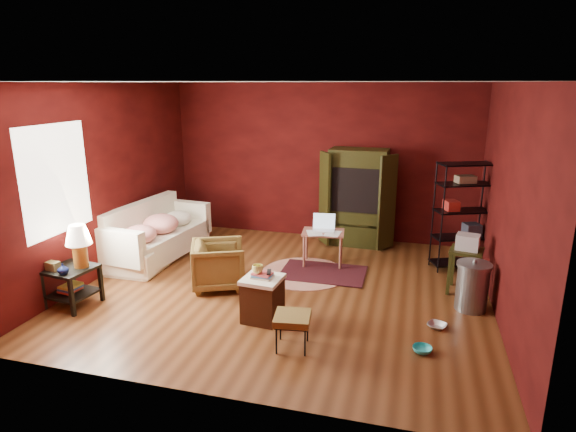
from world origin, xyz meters
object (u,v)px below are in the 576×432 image
(armchair, at_px, (219,262))
(side_table, at_px, (75,258))
(wire_shelving, at_px, (463,212))
(tv_armoire, at_px, (357,196))
(hamper, at_px, (263,298))
(sofa, at_px, (156,236))
(laptop_desk, at_px, (323,235))

(armchair, relative_size, side_table, 0.67)
(armchair, distance_m, wire_shelving, 3.74)
(armchair, distance_m, side_table, 1.85)
(side_table, xyz_separation_m, tv_armoire, (3.15, 3.38, 0.24))
(side_table, height_order, hamper, side_table)
(tv_armoire, bearing_deg, armchair, -122.39)
(armchair, bearing_deg, wire_shelving, -87.23)
(sofa, xyz_separation_m, hamper, (2.35, -1.60, -0.09))
(armchair, height_order, laptop_desk, laptop_desk)
(hamper, xyz_separation_m, tv_armoire, (0.72, 3.16, 0.60))
(side_table, bearing_deg, tv_armoire, 46.99)
(side_table, height_order, laptop_desk, side_table)
(tv_armoire, bearing_deg, laptop_desk, -105.97)
(armchair, height_order, side_table, side_table)
(hamper, height_order, wire_shelving, wire_shelving)
(sofa, xyz_separation_m, armchair, (1.45, -0.82, -0.02))
(laptop_desk, height_order, wire_shelving, wire_shelving)
(side_table, bearing_deg, laptop_desk, 38.65)
(sofa, relative_size, tv_armoire, 1.15)
(sofa, distance_m, hamper, 2.84)
(tv_armoire, bearing_deg, hamper, -100.93)
(armchair, xyz_separation_m, wire_shelving, (3.31, 1.65, 0.54))
(sofa, bearing_deg, laptop_desk, -82.50)
(sofa, bearing_deg, armchair, -120.62)
(side_table, xyz_separation_m, wire_shelving, (4.84, 2.64, 0.26))
(side_table, height_order, wire_shelving, wire_shelving)
(hamper, height_order, laptop_desk, laptop_desk)
(laptop_desk, bearing_deg, side_table, -148.44)
(armchair, relative_size, laptop_desk, 0.91)
(armchair, bearing_deg, sofa, 36.72)
(sofa, distance_m, wire_shelving, 4.86)
(side_table, relative_size, tv_armoire, 0.63)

